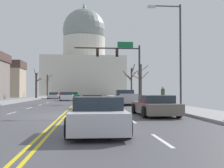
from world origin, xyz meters
name	(u,v)px	position (x,y,z in m)	size (l,w,h in m)	color
ground	(64,115)	(0.00, 0.00, 0.02)	(20.00, 180.00, 0.20)	#48484D
signal_gantry	(122,59)	(5.44, 16.08, 5.27)	(7.91, 0.41, 7.22)	#28282D
street_lamp_right	(176,46)	(7.86, 3.24, 4.74)	(2.51, 0.24, 7.70)	#333338
capitol_building	(84,61)	(0.00, 84.47, 12.61)	(28.50, 23.61, 34.28)	beige
pickup_truck_near_00	(125,98)	(5.37, 12.40, 0.70)	(2.31, 5.73, 1.55)	#ADB2B7
sedan_near_01	(92,102)	(1.75, 6.38, 0.52)	(2.03, 4.43, 1.11)	#B71414
sedan_near_02	(155,106)	(5.27, -0.71, 0.55)	(2.17, 4.63, 1.18)	#6B6056
sedan_near_03	(98,115)	(1.73, -6.68, 0.57)	(2.04, 4.65, 1.22)	silver
sedan_oncoming_00	(67,97)	(-1.71, 25.11, 0.60)	(2.12, 4.38, 1.29)	silver
sedan_oncoming_01	(54,96)	(-5.01, 35.87, 0.56)	(2.01, 4.68, 1.20)	silver
sedan_oncoming_02	(74,95)	(-1.65, 45.37, 0.55)	(2.18, 4.26, 1.19)	#1E7247
sedan_oncoming_03	(63,94)	(-5.15, 56.60, 0.53)	(2.13, 4.47, 1.12)	#B71414
flank_building_01	(4,79)	(-17.75, 48.02, 4.22)	(8.74, 6.66, 8.32)	tan
bare_tree_00	(131,81)	(8.22, 26.13, 2.96)	(2.51, 1.84, 5.48)	#423328
bare_tree_01	(47,85)	(-8.67, 52.66, 2.94)	(1.86, 1.90, 5.45)	#423328
bare_tree_02	(141,81)	(8.91, 21.96, 2.82)	(2.61, 2.14, 5.13)	#4C3D2D
bare_tree_03	(36,85)	(-8.29, 36.02, 2.66)	(1.42, 2.50, 5.38)	#423328
pedestrian_01	(163,95)	(7.94, 7.07, 1.08)	(0.35, 0.34, 1.69)	#4C4238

